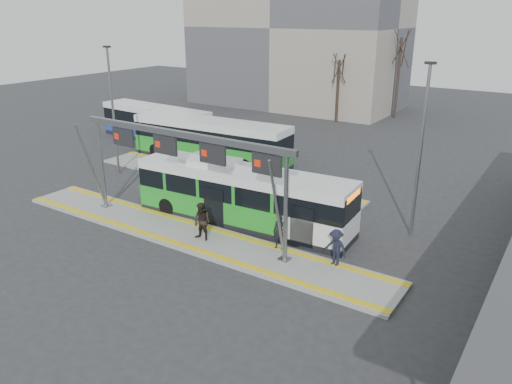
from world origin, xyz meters
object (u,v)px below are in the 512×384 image
hero_bus (242,196)px  passenger_c (336,247)px  gantry (182,153)px  passenger_a (280,232)px  passenger_b (202,222)px

hero_bus → passenger_c: hero_bus is taller
gantry → hero_bus: 4.20m
gantry → passenger_a: 6.11m
gantry → passenger_b: (1.40, -0.38, -3.19)m
hero_bus → passenger_b: hero_bus is taller
passenger_a → passenger_c: (2.88, 0.00, -0.01)m
gantry → passenger_a: gantry is taller
gantry → passenger_a: (5.08, 0.85, -3.29)m
passenger_b → passenger_a: bearing=16.8°
gantry → passenger_c: size_ratio=7.61×
hero_bus → passenger_a: bearing=-32.0°
hero_bus → passenger_c: size_ratio=7.18×
hero_bus → passenger_a: size_ratio=7.10×
passenger_c → passenger_a: bearing=-168.7°
hero_bus → passenger_b: (-0.25, -3.07, -0.42)m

